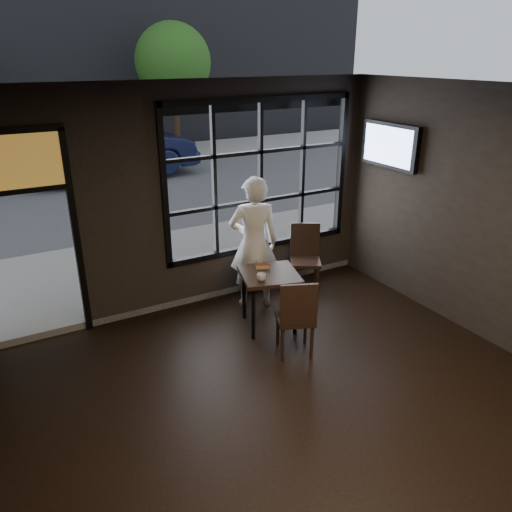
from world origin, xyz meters
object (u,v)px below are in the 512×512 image
cafe_table (269,300)px  chair_near (295,315)px  navy_car (112,148)px  man (254,243)px

cafe_table → chair_near: bearing=-78.4°
chair_near → navy_car: (0.43, 10.44, 0.39)m
cafe_table → man: man is taller
man → cafe_table: bearing=99.5°
chair_near → man: bearing=-75.2°
chair_near → man: man is taller
chair_near → navy_car: 10.45m
man → navy_car: 9.06m
cafe_table → navy_car: bearing=103.6°
chair_near → navy_car: bearing=-70.0°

